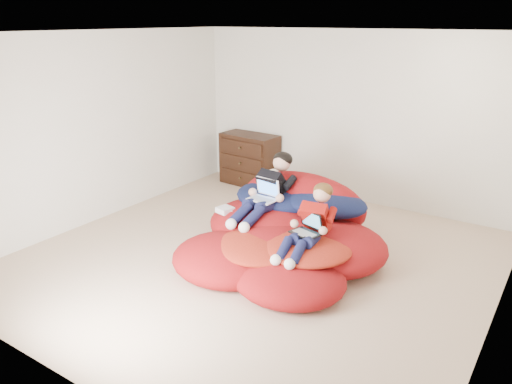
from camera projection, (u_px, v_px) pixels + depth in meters
name	position (u px, v px, depth m)	size (l,w,h in m)	color
room_shell	(256.00, 242.00, 5.70)	(5.10, 5.10, 2.77)	tan
dresser	(249.00, 159.00, 8.25)	(0.97, 0.57, 0.85)	black
beanbag_pile	(286.00, 233.00, 5.84)	(2.31, 2.37, 0.86)	#A01215
cream_pillow	(277.00, 179.00, 6.62)	(0.41, 0.26, 0.26)	#EEE5CE
older_boy	(269.00, 188.00, 6.07)	(0.37, 1.17, 0.71)	black
younger_boy	(311.00, 221.00, 5.29)	(0.33, 1.00, 0.64)	#A8140E
laptop_white	(265.00, 194.00, 6.01)	(0.35, 0.29, 0.24)	silver
laptop_black	(308.00, 227.00, 5.25)	(0.34, 0.34, 0.22)	black
power_adapter	(225.00, 210.00, 6.09)	(0.18, 0.18, 0.07)	silver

